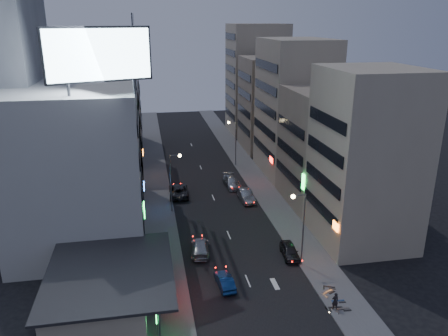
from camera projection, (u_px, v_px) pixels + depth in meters
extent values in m
plane|color=black|center=(258.00, 305.00, 39.84)|extent=(180.00, 180.00, 0.00)
cube|color=#4C4C4F|center=(157.00, 191.00, 66.39)|extent=(4.00, 120.00, 0.12)
cube|color=#4C4C4F|center=(259.00, 184.00, 69.12)|extent=(4.00, 120.00, 0.12)
cube|color=tan|center=(100.00, 292.00, 38.73)|extent=(8.00, 12.00, 3.60)
cube|color=black|center=(110.00, 272.00, 38.27)|extent=(11.00, 13.00, 0.25)
cube|color=black|center=(157.00, 274.00, 39.18)|extent=(0.12, 4.00, 0.90)
cube|color=#FF1E14|center=(158.00, 274.00, 39.20)|extent=(0.04, 3.70, 0.70)
cube|color=#A9A9A4|center=(82.00, 157.00, 52.67)|extent=(14.00, 24.00, 18.00)
cube|color=tan|center=(366.00, 158.00, 48.96)|extent=(10.00, 11.00, 20.00)
cube|color=gray|center=(328.00, 147.00, 60.40)|extent=(11.00, 12.00, 16.00)
cube|color=tan|center=(294.00, 108.00, 71.46)|extent=(10.00, 14.00, 22.00)
cube|color=#A9A9A4|center=(108.00, 109.00, 75.88)|extent=(11.00, 10.00, 20.00)
cube|color=gray|center=(111.00, 109.00, 88.71)|extent=(12.00, 10.00, 15.00)
cube|color=gray|center=(271.00, 104.00, 86.16)|extent=(11.00, 12.00, 18.00)
cube|color=tan|center=(256.00, 80.00, 98.32)|extent=(12.00, 12.00, 24.00)
cylinder|color=#595B60|center=(68.00, 88.00, 40.39)|extent=(0.30, 0.30, 1.50)
cylinder|color=#595B60|center=(134.00, 86.00, 41.41)|extent=(0.30, 0.30, 1.50)
cube|color=black|center=(99.00, 55.00, 39.95)|extent=(9.52, 3.75, 5.00)
cube|color=#BFE9FF|center=(99.00, 55.00, 39.77)|extent=(9.04, 3.34, 4.60)
cylinder|color=#595B60|center=(303.00, 230.00, 45.18)|extent=(0.16, 0.16, 8.00)
cylinder|color=#595B60|center=(299.00, 195.00, 43.80)|extent=(1.40, 0.10, 0.10)
sphere|color=#FFD88C|center=(293.00, 197.00, 43.73)|extent=(0.44, 0.44, 0.44)
cylinder|color=#595B60|center=(171.00, 184.00, 57.93)|extent=(0.16, 0.16, 8.00)
cylinder|color=#595B60|center=(175.00, 155.00, 56.79)|extent=(1.40, 0.10, 0.10)
sphere|color=#FFD88C|center=(180.00, 156.00, 56.93)|extent=(0.44, 0.44, 0.44)
cylinder|color=#595B60|center=(236.00, 143.00, 76.84)|extent=(0.16, 0.16, 8.00)
cylinder|color=#595B60|center=(232.00, 122.00, 75.47)|extent=(1.40, 0.10, 0.10)
sphere|color=#FFD88C|center=(229.00, 122.00, 75.40)|extent=(0.44, 0.44, 0.44)
imported|color=#242529|center=(290.00, 251.00, 47.82)|extent=(1.97, 4.21, 1.39)
imported|color=#919599|center=(246.00, 195.00, 62.73)|extent=(1.96, 4.97, 1.61)
imported|color=#26262B|center=(179.00, 191.00, 64.42)|extent=(2.92, 5.97, 1.63)
imported|color=#9BA0A3|center=(232.00, 182.00, 68.07)|extent=(2.40, 5.41, 1.54)
imported|color=navy|center=(225.00, 281.00, 42.42)|extent=(1.66, 3.95, 1.27)
imported|color=#9CA0A4|center=(200.00, 247.00, 48.59)|extent=(2.57, 5.04, 1.40)
imported|color=black|center=(335.00, 301.00, 38.88)|extent=(0.61, 0.40, 1.68)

